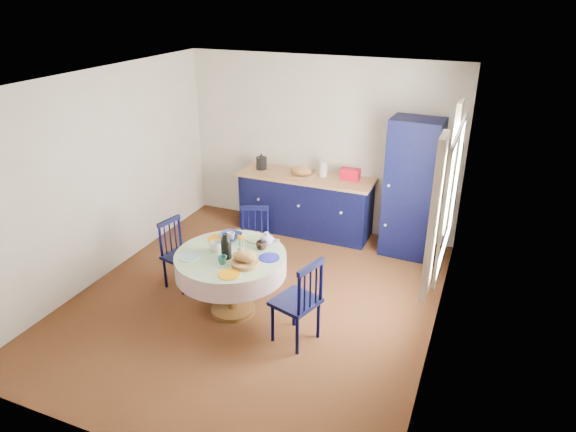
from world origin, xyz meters
name	(u,v)px	position (x,y,z in m)	size (l,w,h in m)	color
floor	(254,300)	(0.00, 0.00, 0.00)	(4.50, 4.50, 0.00)	black
ceiling	(247,81)	(0.00, 0.00, 2.50)	(4.50, 4.50, 0.00)	white
wall_back	(320,145)	(0.00, 2.25, 1.25)	(4.00, 0.02, 2.50)	silver
wall_left	(101,177)	(-2.00, 0.00, 1.25)	(0.02, 4.50, 2.50)	silver
wall_right	(445,232)	(2.00, 0.00, 1.25)	(0.02, 4.50, 2.50)	silver
window	(447,193)	(1.95, 0.30, 1.52)	(0.10, 1.74, 1.45)	white
kitchen_counter	(306,203)	(-0.10, 1.96, 0.45)	(1.95, 0.62, 1.11)	black
pantry_cabinet	(411,189)	(1.40, 1.85, 0.93)	(0.67, 0.50, 1.86)	black
dining_table	(232,264)	(-0.12, -0.28, 0.60)	(1.20, 1.20, 1.00)	brown
chair_left	(179,253)	(-0.97, -0.01, 0.43)	(0.43, 0.45, 0.84)	black
chair_far	(254,241)	(-0.27, 0.60, 0.43)	(0.49, 0.48, 0.86)	black
chair_right	(299,301)	(0.74, -0.49, 0.48)	(0.51, 0.53, 0.95)	black
mug_a	(216,247)	(-0.30, -0.27, 0.78)	(0.14, 0.14, 0.11)	silver
mug_b	(222,260)	(-0.10, -0.49, 0.77)	(0.10, 0.10, 0.09)	#296B64
mug_c	(261,245)	(0.14, -0.05, 0.77)	(0.12, 0.12, 0.09)	black
mug_d	(231,236)	(-0.28, 0.03, 0.77)	(0.09, 0.09, 0.09)	silver
cobalt_bowl	(231,236)	(-0.29, 0.05, 0.75)	(0.24, 0.24, 0.06)	navy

